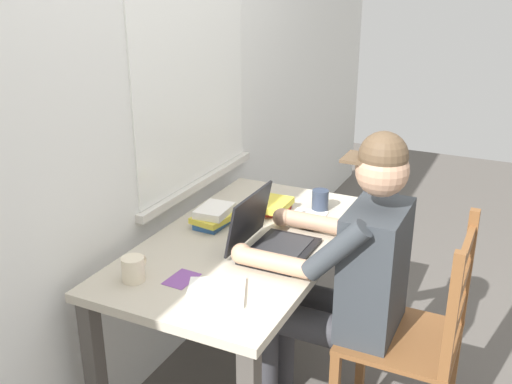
{
  "coord_description": "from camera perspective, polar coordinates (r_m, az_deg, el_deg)",
  "views": [
    {
      "loc": [
        -1.98,
        -1.0,
        1.79
      ],
      "look_at": [
        -0.01,
        -0.05,
        0.95
      ],
      "focal_mm": 41.56,
      "sensor_mm": 36.0,
      "label": 1
    }
  ],
  "objects": [
    {
      "name": "back_wall",
      "position": [
        2.51,
        -10.33,
        9.43
      ],
      "size": [
        6.0,
        0.08,
        2.6
      ],
      "color": "silver",
      "rests_on": "ground"
    },
    {
      "name": "seated_person",
      "position": [
        2.31,
        8.7,
        -7.51
      ],
      "size": [
        0.5,
        0.6,
        1.26
      ],
      "color": "#33383D",
      "rests_on": "ground"
    },
    {
      "name": "coffee_mug_dark",
      "position": [
        2.75,
        6.22,
        -0.77
      ],
      "size": [
        0.11,
        0.08,
        0.1
      ],
      "color": "#2D384C",
      "rests_on": "desk"
    },
    {
      "name": "book_stack_side",
      "position": [
        2.71,
        1.72,
        -1.38
      ],
      "size": [
        0.19,
        0.15,
        0.06
      ],
      "color": "#BC332D",
      "rests_on": "desk"
    },
    {
      "name": "paper_pile_near_laptop",
      "position": [
        2.67,
        4.75,
        -2.42
      ],
      "size": [
        0.21,
        0.19,
        0.01
      ],
      "primitive_type": "cube",
      "rotation": [
        0.0,
        0.0,
        0.1
      ],
      "color": "silver",
      "rests_on": "desk"
    },
    {
      "name": "ground_plane",
      "position": [
        2.85,
        -0.89,
        -17.83
      ],
      "size": [
        8.0,
        8.0,
        0.0
      ],
      "primitive_type": "plane",
      "color": "#56514C"
    },
    {
      "name": "desk",
      "position": [
        2.51,
        -0.97,
        -6.6
      ],
      "size": [
        1.33,
        0.74,
        0.73
      ],
      "color": "#BCB29E",
      "rests_on": "ground"
    },
    {
      "name": "coffee_mug_white",
      "position": [
        2.18,
        -11.7,
        -7.24
      ],
      "size": [
        0.12,
        0.08,
        0.09
      ],
      "color": "beige",
      "rests_on": "desk"
    },
    {
      "name": "computer_mouse",
      "position": [
        2.55,
        5.25,
        -3.23
      ],
      "size": [
        0.06,
        0.1,
        0.03
      ],
      "primitive_type": "ellipsoid",
      "color": "black",
      "rests_on": "desk"
    },
    {
      "name": "laptop",
      "position": [
        2.35,
        1.16,
        -4.43
      ],
      "size": [
        0.33,
        0.28,
        0.23
      ],
      "color": "black",
      "rests_on": "desk"
    },
    {
      "name": "paper_pile_back_corner",
      "position": [
        2.08,
        -3.87,
        -9.57
      ],
      "size": [
        0.25,
        0.26,
        0.01
      ],
      "primitive_type": "cube",
      "rotation": [
        0.0,
        0.0,
        0.43
      ],
      "color": "white",
      "rests_on": "desk"
    },
    {
      "name": "book_stack_main",
      "position": [
        2.58,
        -4.04,
        -2.33
      ],
      "size": [
        0.21,
        0.16,
        0.08
      ],
      "color": "#2D5B9E",
      "rests_on": "desk"
    },
    {
      "name": "wooden_chair",
      "position": [
        2.38,
        15.04,
        -13.5
      ],
      "size": [
        0.42,
        0.42,
        0.95
      ],
      "color": "brown",
      "rests_on": "ground"
    },
    {
      "name": "landscape_photo_print",
      "position": [
        2.18,
        -7.16,
        -8.3
      ],
      "size": [
        0.13,
        0.1,
        0.0
      ],
      "primitive_type": "cube",
      "rotation": [
        0.0,
        0.0,
        -0.05
      ],
      "color": "#7A4293",
      "rests_on": "desk"
    }
  ]
}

